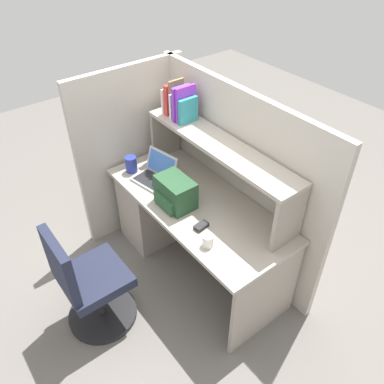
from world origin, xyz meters
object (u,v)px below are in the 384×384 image
at_px(backpack, 175,193).
at_px(laptop, 156,174).
at_px(office_chair, 89,286).
at_px(paper_cup, 208,241).
at_px(computer_mouse, 201,226).
at_px(snack_canister, 131,164).

bearing_deg(backpack, laptop, 170.61).
bearing_deg(laptop, office_chair, -65.71).
relative_size(laptop, paper_cup, 4.10).
bearing_deg(computer_mouse, office_chair, -118.35).
bearing_deg(paper_cup, snack_canister, 177.95).
relative_size(backpack, computer_mouse, 2.88).
height_order(backpack, computer_mouse, backpack).
height_order(computer_mouse, paper_cup, paper_cup).
bearing_deg(laptop, backpack, -9.39).
bearing_deg(computer_mouse, laptop, 166.39).
relative_size(snack_canister, office_chair, 0.15).
height_order(laptop, snack_canister, laptop).
height_order(computer_mouse, office_chair, office_chair).
bearing_deg(paper_cup, office_chair, -122.10).
distance_m(backpack, paper_cup, 0.49).
height_order(paper_cup, office_chair, office_chair).
distance_m(laptop, computer_mouse, 0.68).
bearing_deg(computer_mouse, snack_canister, 173.95).
bearing_deg(computer_mouse, paper_cup, -31.93).
bearing_deg(laptop, computer_mouse, -5.47).
bearing_deg(backpack, computer_mouse, -1.20).
distance_m(laptop, backpack, 0.36).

